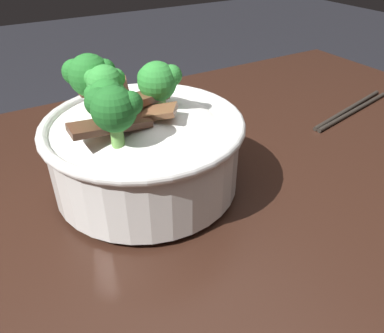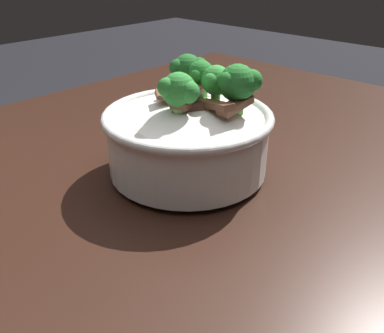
% 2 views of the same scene
% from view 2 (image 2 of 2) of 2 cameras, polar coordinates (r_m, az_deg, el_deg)
% --- Properties ---
extents(dining_table, '(1.22, 0.78, 0.81)m').
position_cam_2_polar(dining_table, '(0.72, -5.34, -11.46)').
color(dining_table, black).
rests_on(dining_table, ground).
extents(rice_bowl, '(0.23, 0.23, 0.16)m').
position_cam_2_polar(rice_bowl, '(0.55, -0.41, 4.91)').
color(rice_bowl, white).
rests_on(rice_bowl, dining_table).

